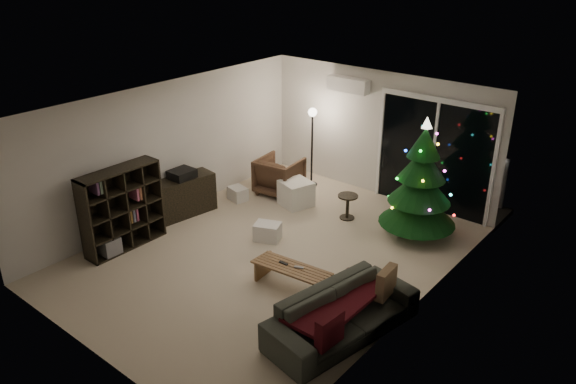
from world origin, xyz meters
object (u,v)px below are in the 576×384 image
Objects in this scene: armchair at (279,176)px; media_cabinet at (184,196)px; bookshelf at (116,206)px; coffee_table at (291,278)px; christmas_tree at (421,179)px; sofa at (342,314)px.

media_cabinet is at bearing 60.48° from armchair.
bookshelf reaches higher than media_cabinet.
christmas_tree is at bearing 70.91° from coffee_table.
coffee_table is 0.55× the size of christmas_tree.
christmas_tree reaches higher than sofa.
christmas_tree is at bearing 36.82° from media_cabinet.
media_cabinet is 0.55× the size of christmas_tree.
christmas_tree reaches higher than media_cabinet.
bookshelf is at bearing 69.55° from armchair.
christmas_tree is at bearing 175.17° from armchair.
coffee_table is (-1.17, 0.39, -0.13)m from sofa.
media_cabinet is 1.42× the size of armchair.
media_cabinet is 3.20m from coffee_table.
media_cabinet reaches higher than coffee_table.
media_cabinet is at bearing -151.66° from christmas_tree.
christmas_tree is at bearing 43.06° from bookshelf.
coffee_table is at bearing -103.19° from christmas_tree.
sofa is at bearing 5.54° from bookshelf.
media_cabinet is 4.33m from christmas_tree.
bookshelf is 5.13m from christmas_tree.
coffee_table is at bearing 125.44° from armchair.
sofa is at bearing 132.78° from armchair.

